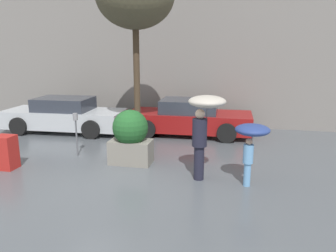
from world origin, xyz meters
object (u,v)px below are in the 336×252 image
(newspaper_box, at_px, (6,152))
(person_child, at_px, (252,136))
(planter_box, at_px, (131,136))
(person_adult, at_px, (204,118))
(parked_car_near, at_px, (189,118))
(parked_car_far, at_px, (65,116))
(parking_meter, at_px, (76,125))

(newspaper_box, bearing_deg, person_child, 2.21)
(person_child, distance_m, newspaper_box, 6.32)
(planter_box, relative_size, person_adult, 0.73)
(person_child, xyz_separation_m, newspaper_box, (-6.27, -0.24, -0.73))
(parked_car_near, bearing_deg, person_adult, -168.12)
(person_adult, relative_size, parked_car_near, 0.45)
(parked_car_far, bearing_deg, parking_meter, -147.37)
(person_child, relative_size, newspaper_box, 1.61)
(parked_car_near, distance_m, parking_meter, 4.31)
(planter_box, xyz_separation_m, person_child, (3.18, -0.85, 0.40))
(person_child, height_order, parking_meter, person_child)
(parked_car_near, xyz_separation_m, parking_meter, (-2.88, -3.20, 0.31))
(person_adult, distance_m, parked_car_near, 4.46)
(person_adult, relative_size, parking_meter, 1.60)
(parked_car_near, relative_size, parking_meter, 3.55)
(parked_car_far, height_order, parking_meter, parked_car_far)
(parked_car_near, relative_size, parked_car_far, 0.99)
(parked_car_far, bearing_deg, newspaper_box, -174.57)
(person_child, bearing_deg, parking_meter, 115.81)
(person_child, relative_size, parked_car_near, 0.32)
(person_adult, bearing_deg, parking_meter, 156.07)
(person_child, bearing_deg, person_adult, 123.29)
(planter_box, relative_size, person_child, 1.04)
(person_child, distance_m, parking_meter, 5.10)
(person_child, bearing_deg, parked_car_far, 99.69)
(planter_box, bearing_deg, parking_meter, 170.23)
(person_adult, bearing_deg, person_child, -14.39)
(person_adult, distance_m, newspaper_box, 5.30)
(parked_car_near, bearing_deg, person_child, -155.61)
(parking_meter, bearing_deg, planter_box, -9.77)
(planter_box, bearing_deg, parked_car_far, 140.82)
(planter_box, xyz_separation_m, person_adult, (2.08, -0.74, 0.75))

